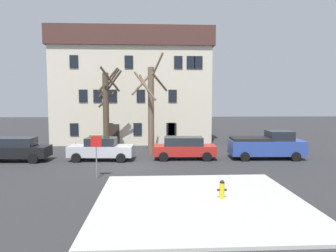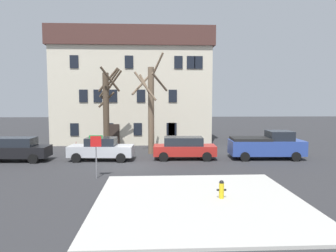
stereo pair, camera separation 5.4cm
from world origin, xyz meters
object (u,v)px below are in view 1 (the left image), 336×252
bicycle_leaning (78,150)px  car_red_wagon (184,148)px  building_main (134,87)px  pickup_truck_blue (267,145)px  car_silver_sedan (101,149)px  fire_hydrant (222,189)px  street_sign_pole (96,148)px  car_black_wagon (15,149)px  tree_bare_mid (151,106)px  tree_bare_near (107,107)px

bicycle_leaning → car_red_wagon: bearing=-17.1°
building_main → pickup_truck_blue: building_main is taller
bicycle_leaning → car_silver_sedan: bearing=-49.6°
car_red_wagon → fire_hydrant: bearing=-86.1°
street_sign_pole → building_main: bearing=86.2°
street_sign_pole → bicycle_leaning: (-2.89, 7.99, -1.36)m
car_black_wagon → car_silver_sedan: size_ratio=1.02×
car_red_wagon → pickup_truck_blue: pickup_truck_blue is taller
fire_hydrant → bicycle_leaning: size_ratio=0.46×
tree_bare_mid → pickup_truck_blue: (8.72, -2.63, -2.94)m
tree_bare_mid → street_sign_pole: size_ratio=3.38×
car_silver_sedan → fire_hydrant: bearing=-54.5°
car_black_wagon → street_sign_pole: (6.77, -5.25, 0.83)m
car_black_wagon → street_sign_pole: bearing=-37.8°
building_main → car_black_wagon: (-7.91, -11.63, -4.91)m
building_main → tree_bare_mid: bearing=-78.1°
tree_bare_near → car_black_wagon: bearing=-147.8°
tree_bare_near → car_silver_sedan: bearing=-88.4°
car_red_wagon → pickup_truck_blue: 6.23m
building_main → pickup_truck_blue: (10.63, -11.62, -4.79)m
tree_bare_mid → car_black_wagon: bearing=-164.9°
tree_bare_mid → pickup_truck_blue: tree_bare_mid is taller
tree_bare_mid → bicycle_leaning: 6.93m
street_sign_pole → bicycle_leaning: street_sign_pole is taller
car_red_wagon → fire_hydrant: size_ratio=5.82×
tree_bare_near → bicycle_leaning: (-2.19, -1.08, -3.44)m
fire_hydrant → street_sign_pole: street_sign_pole is taller
car_red_wagon → pickup_truck_blue: (6.23, -0.14, 0.15)m
street_sign_pole → bicycle_leaning: 8.60m
pickup_truck_blue → street_sign_pole: size_ratio=2.25×
fire_hydrant → bicycle_leaning: (-9.08, 12.22, -0.17)m
tree_bare_near → street_sign_pole: tree_bare_near is taller
car_black_wagon → car_silver_sedan: 6.18m
car_red_wagon → street_sign_pole: 7.78m
fire_hydrant → car_black_wagon: bearing=143.8°
car_silver_sedan → street_sign_pole: (0.59, -5.29, 0.89)m
building_main → tree_bare_near: size_ratio=2.24×
tree_bare_near → car_black_wagon: 7.75m
car_silver_sedan → building_main: bearing=81.5°
building_main → car_black_wagon: 14.90m
tree_bare_near → car_silver_sedan: (0.10, -3.78, -2.96)m
car_red_wagon → street_sign_pole: size_ratio=1.91×
tree_bare_mid → fire_hydrant: tree_bare_mid is taller
building_main → street_sign_pole: size_ratio=6.60×
tree_bare_near → bicycle_leaning: size_ratio=4.16×
pickup_truck_blue → street_sign_pole: (-11.76, -5.26, 0.71)m
pickup_truck_blue → fire_hydrant: size_ratio=6.87×
tree_bare_mid → car_black_wagon: (-9.81, -2.64, -3.07)m
tree_bare_near → car_red_wagon: (6.23, -3.67, -2.93)m
building_main → car_red_wagon: building_main is taller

